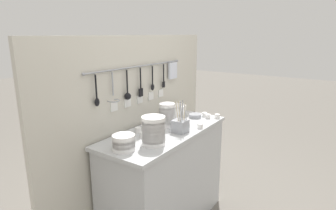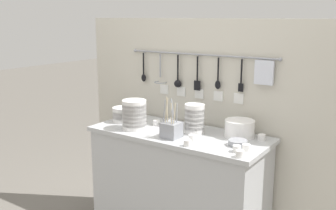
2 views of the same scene
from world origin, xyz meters
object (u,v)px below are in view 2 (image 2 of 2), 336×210
at_px(cup_edge_far, 188,143).
at_px(cup_front_left, 262,137).
at_px(steel_mixing_bowl, 238,143).
at_px(cup_front_right, 246,147).
at_px(cup_by_caddy, 171,121).
at_px(bowl_stack_short_front, 123,114).
at_px(plate_stack, 240,128).
at_px(cup_back_right, 156,123).
at_px(cutlery_caddy, 171,129).
at_px(cup_back_left, 192,138).
at_px(cup_centre, 237,149).
at_px(bowl_stack_tall_left, 134,115).
at_px(cup_beside_plates, 240,154).
at_px(bowl_stack_back_corner, 194,119).

height_order(cup_edge_far, cup_front_left, same).
distance_m(steel_mixing_bowl, cup_front_right, 0.10).
height_order(cup_edge_far, cup_by_caddy, same).
xyz_separation_m(bowl_stack_short_front, plate_stack, (0.89, 0.14, 0.00)).
xyz_separation_m(cup_back_right, cup_front_left, (0.77, 0.09, 0.00)).
relative_size(cutlery_caddy, cup_edge_far, 5.57).
bearing_deg(cup_edge_far, cup_back_left, 106.03).
xyz_separation_m(cup_front_right, cup_centre, (-0.04, -0.05, 0.00)).
distance_m(bowl_stack_tall_left, cup_by_caddy, 0.31).
bearing_deg(cup_beside_plates, cutlery_caddy, 170.46).
bearing_deg(bowl_stack_back_corner, cup_front_right, -17.68).
bearing_deg(cup_by_caddy, cup_back_left, -38.05).
xyz_separation_m(bowl_stack_back_corner, cup_back_right, (-0.32, 0.01, -0.08)).
xyz_separation_m(cup_edge_far, cup_front_right, (0.33, 0.12, 0.00)).
xyz_separation_m(bowl_stack_back_corner, cutlery_caddy, (-0.07, -0.18, -0.04)).
relative_size(cup_centre, cup_back_left, 1.00).
xyz_separation_m(plate_stack, cup_back_left, (-0.21, -0.25, -0.04)).
bearing_deg(cup_back_right, cup_by_caddy, 56.91).
bearing_deg(cup_back_right, cup_front_right, -10.79).
relative_size(bowl_stack_tall_left, bowl_stack_short_front, 1.33).
xyz_separation_m(bowl_stack_short_front, cup_beside_plates, (1.05, -0.22, -0.04)).
bearing_deg(bowl_stack_tall_left, cup_edge_far, -12.24).
distance_m(plate_stack, cutlery_caddy, 0.45).
bearing_deg(cup_front_right, plate_stack, 122.65).
relative_size(cup_edge_far, cup_back_right, 1.00).
distance_m(bowl_stack_short_front, cup_front_left, 1.05).
bearing_deg(steel_mixing_bowl, cup_back_right, 172.81).
bearing_deg(cup_front_left, cup_front_right, -90.40).
bearing_deg(cup_centre, cup_front_left, 82.62).
relative_size(bowl_stack_tall_left, cup_edge_far, 4.32).
height_order(cup_back_left, cup_back_right, same).
height_order(cup_front_right, cup_centre, same).
relative_size(cutlery_caddy, cup_beside_plates, 5.57).
height_order(bowl_stack_tall_left, cup_back_right, bowl_stack_tall_left).
bearing_deg(cutlery_caddy, plate_stack, 36.82).
bearing_deg(bowl_stack_tall_left, cup_centre, -2.70).
bearing_deg(bowl_stack_tall_left, bowl_stack_back_corner, 21.28).
xyz_separation_m(cup_centre, cup_back_left, (-0.33, 0.03, 0.00)).
relative_size(cutlery_caddy, cup_back_right, 5.57).
distance_m(bowl_stack_back_corner, plate_stack, 0.31).
bearing_deg(bowl_stack_back_corner, cutlery_caddy, -111.68).
relative_size(cup_edge_far, cup_centre, 1.00).
distance_m(cup_by_caddy, cup_centre, 0.73).
bearing_deg(cutlery_caddy, cup_back_left, 7.19).
height_order(steel_mixing_bowl, cup_edge_far, cup_edge_far).
relative_size(bowl_stack_tall_left, cup_front_right, 4.32).
relative_size(bowl_stack_short_front, plate_stack, 0.80).
bearing_deg(cup_edge_far, cup_front_right, 20.63).
relative_size(bowl_stack_back_corner, cup_by_caddy, 4.17).
bearing_deg(cup_by_caddy, plate_stack, -1.29).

